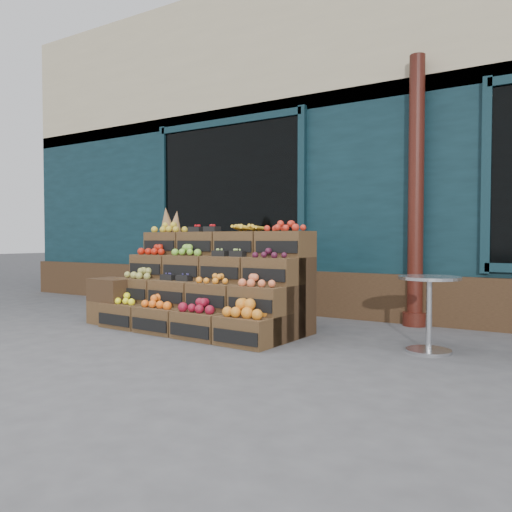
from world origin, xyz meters
The scene contains 6 objects.
ground centered at (0.00, 0.00, 0.00)m, with size 60.00×60.00×0.00m, color #464649.
shop_facade centered at (0.00, 5.11, 2.40)m, with size 12.00×6.24×4.80m.
crate_display centered at (-0.78, 0.60, 0.45)m, with size 2.38×1.27×1.45m.
spare_crates centered at (-1.98, 0.26, 0.28)m, with size 0.60×0.45×0.56m.
bistro_table centered at (1.66, 0.69, 0.44)m, with size 0.56×0.56×0.70m.
shopkeeper centered at (-1.72, 2.72, 0.94)m, with size 0.69×0.45×1.89m, color #1B6125.
Camera 1 is at (2.68, -4.00, 1.04)m, focal length 35.00 mm.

